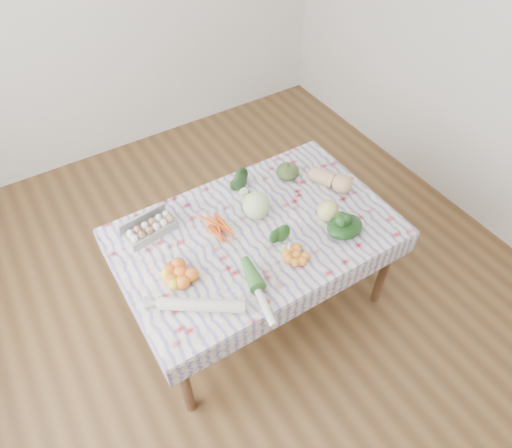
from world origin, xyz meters
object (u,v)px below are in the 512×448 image
(cabbage, at_px, (256,205))
(butternut_squash, at_px, (332,179))
(egg_carton, at_px, (151,230))
(dining_table, at_px, (256,240))
(grapefruit, at_px, (328,211))
(kabocha_squash, at_px, (288,171))

(cabbage, bearing_deg, butternut_squash, -3.55)
(egg_carton, xyz_separation_m, butternut_squash, (1.17, -0.23, 0.02))
(dining_table, bearing_deg, grapefruit, -18.79)
(kabocha_squash, distance_m, grapefruit, 0.44)
(egg_carton, distance_m, cabbage, 0.64)
(cabbage, bearing_deg, kabocha_squash, 27.52)
(cabbage, relative_size, butternut_squash, 0.60)
(cabbage, height_order, butternut_squash, cabbage)
(dining_table, height_order, cabbage, cabbage)
(grapefruit, bearing_deg, dining_table, 161.21)
(kabocha_squash, bearing_deg, grapefruit, -91.51)
(dining_table, xyz_separation_m, kabocha_squash, (0.44, 0.30, 0.13))
(egg_carton, bearing_deg, grapefruit, -32.72)
(egg_carton, relative_size, cabbage, 1.84)
(kabocha_squash, xyz_separation_m, grapefruit, (-0.01, -0.44, 0.02))
(butternut_squash, bearing_deg, cabbage, 151.66)
(dining_table, xyz_separation_m, butternut_squash, (0.63, 0.07, 0.15))
(grapefruit, bearing_deg, egg_carton, 155.19)
(butternut_squash, bearing_deg, kabocha_squash, 105.35)
(egg_carton, xyz_separation_m, grapefruit, (0.97, -0.45, 0.02))
(cabbage, relative_size, grapefruit, 1.30)
(dining_table, distance_m, grapefruit, 0.47)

